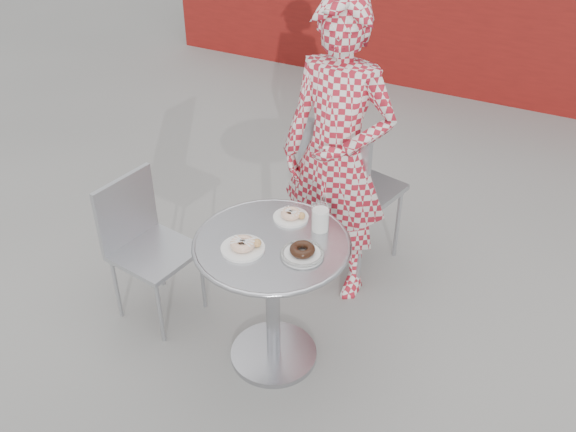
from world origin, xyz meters
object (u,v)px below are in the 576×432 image
at_px(plate_far, 291,215).
at_px(milk_cup, 320,219).
at_px(bistro_table, 272,273).
at_px(chair_left, 157,276).
at_px(plate_checker, 302,252).
at_px(seated_person, 337,156).
at_px(plate_near, 244,246).
at_px(chair_far, 351,218).

distance_m(plate_far, milk_cup, 0.16).
height_order(bistro_table, plate_far, plate_far).
xyz_separation_m(chair_left, plate_checker, (0.87, -0.04, 0.49)).
bearing_deg(milk_cup, chair_left, -169.14).
xyz_separation_m(bistro_table, chair_left, (-0.71, 0.02, -0.30)).
relative_size(bistro_table, plate_far, 4.35).
relative_size(seated_person, plate_far, 9.94).
bearing_deg(milk_cup, plate_checker, -86.99).
bearing_deg(plate_near, chair_far, 83.70).
relative_size(chair_far, seated_person, 0.58).
height_order(chair_left, seated_person, seated_person).
xyz_separation_m(seated_person, plate_checker, (0.14, -0.69, -0.09)).
distance_m(seated_person, plate_near, 0.78).
distance_m(plate_far, plate_near, 0.32).
relative_size(chair_left, seated_person, 0.48).
bearing_deg(seated_person, milk_cup, -72.94).
xyz_separation_m(plate_near, plate_checker, (0.24, 0.08, -0.00)).
distance_m(chair_far, milk_cup, 0.88).
height_order(seated_person, plate_checker, seated_person).
relative_size(plate_far, plate_near, 0.86).
distance_m(chair_left, seated_person, 1.13).
height_order(chair_far, plate_checker, chair_far).
bearing_deg(bistro_table, plate_far, 91.58).
height_order(chair_far, chair_left, chair_far).
bearing_deg(chair_far, plate_near, 97.07).
distance_m(chair_left, plate_near, 0.81).
height_order(chair_left, milk_cup, milk_cup).
height_order(seated_person, plate_far, seated_person).
relative_size(seated_person, milk_cup, 12.64).
bearing_deg(plate_checker, bistro_table, 172.01).
distance_m(bistro_table, chair_far, 0.94).
distance_m(chair_far, seated_person, 0.58).
relative_size(bistro_table, chair_far, 0.75).
height_order(plate_near, plate_checker, plate_near).
bearing_deg(bistro_table, plate_near, -129.14).
bearing_deg(seated_person, plate_checker, -76.42).
xyz_separation_m(chair_far, plate_far, (-0.03, -0.70, 0.44)).
bearing_deg(seated_person, plate_near, -95.57).
height_order(plate_near, milk_cup, milk_cup).
relative_size(plate_near, plate_checker, 1.01).
distance_m(bistro_table, chair_left, 0.77).
height_order(chair_far, plate_far, chair_far).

